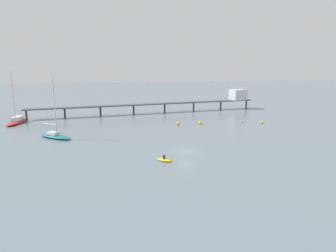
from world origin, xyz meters
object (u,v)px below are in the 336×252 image
object	(u,v)px
mooring_buoy_mid	(262,122)
pier	(198,99)
sailboat_red	(17,120)
mooring_buoy_near	(242,122)
mooring_buoy_inner	(178,123)
sailboat_teal	(55,135)
dinghy_yellow	(164,160)
mooring_buoy_outer	(200,123)

from	to	relation	value
mooring_buoy_mid	pier	bearing A→B (deg)	111.54
sailboat_red	mooring_buoy_near	bearing A→B (deg)	-11.27
pier	mooring_buoy_near	size ratio (longest dim) A/B	128.19
mooring_buoy_mid	mooring_buoy_inner	size ratio (longest dim) A/B	0.80
pier	mooring_buoy_inner	distance (m)	24.35
sailboat_red	mooring_buoy_mid	distance (m)	61.22
sailboat_teal	dinghy_yellow	bearing A→B (deg)	-45.48
pier	dinghy_yellow	world-z (taller)	pier
dinghy_yellow	mooring_buoy_mid	distance (m)	38.38
mooring_buoy_inner	dinghy_yellow	bearing A→B (deg)	-108.09
pier	mooring_buoy_outer	world-z (taller)	pier
mooring_buoy_near	mooring_buoy_outer	bearing A→B (deg)	178.40
sailboat_teal	sailboat_red	xyz separation A→B (m)	(-11.69, 18.36, 0.06)
mooring_buoy_near	mooring_buoy_inner	distance (m)	16.35
pier	mooring_buoy_mid	xyz separation A→B (m)	(9.29, -23.53, -3.36)
dinghy_yellow	mooring_buoy_near	world-z (taller)	dinghy_yellow
sailboat_teal	mooring_buoy_inner	distance (m)	28.32
mooring_buoy_outer	sailboat_red	bearing A→B (deg)	166.44
mooring_buoy_outer	mooring_buoy_mid	bearing A→B (deg)	-7.84
pier	mooring_buoy_mid	size ratio (longest dim) A/B	109.15
pier	dinghy_yellow	xyz separation A→B (m)	(-20.43, -47.82, -3.45)
dinghy_yellow	mooring_buoy_mid	world-z (taller)	dinghy_yellow
mooring_buoy_near	mooring_buoy_mid	distance (m)	5.00
mooring_buoy_mid	mooring_buoy_inner	world-z (taller)	mooring_buoy_inner
mooring_buoy_near	sailboat_red	bearing A→B (deg)	168.73
sailboat_teal	mooring_buoy_mid	size ratio (longest dim) A/B	19.22
mooring_buoy_mid	dinghy_yellow	bearing A→B (deg)	-140.74
pier	mooring_buoy_inner	bearing A→B (deg)	-119.02
dinghy_yellow	mooring_buoy_near	xyz separation A→B (m)	(25.07, 26.12, 0.05)
sailboat_teal	mooring_buoy_inner	size ratio (longest dim) A/B	15.46
dinghy_yellow	mooring_buoy_inner	distance (m)	28.11
sailboat_red	mooring_buoy_outer	distance (m)	45.62
sailboat_red	dinghy_yellow	size ratio (longest dim) A/B	5.08
sailboat_teal	dinghy_yellow	world-z (taller)	sailboat_teal
mooring_buoy_near	mooring_buoy_mid	size ratio (longest dim) A/B	0.85
sailboat_teal	mooring_buoy_near	xyz separation A→B (m)	(43.52, 7.36, -0.41)
sailboat_teal	pier	bearing A→B (deg)	36.77
mooring_buoy_near	mooring_buoy_inner	world-z (taller)	mooring_buoy_inner
pier	mooring_buoy_mid	bearing A→B (deg)	-68.46
dinghy_yellow	mooring_buoy_mid	xyz separation A→B (m)	(29.72, 24.29, 0.10)
dinghy_yellow	mooring_buoy_outer	distance (m)	30.00
dinghy_yellow	mooring_buoy_near	bearing A→B (deg)	46.18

